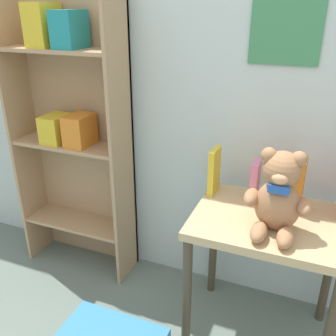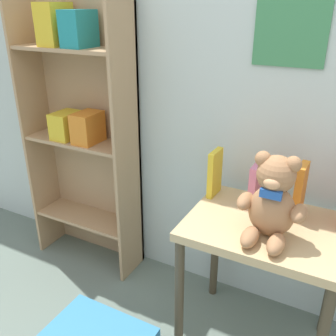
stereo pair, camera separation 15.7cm
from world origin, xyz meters
TOP-DOWN VIEW (x-y plane):
  - wall_back at (0.00, 1.48)m, footprint 4.80×0.07m
  - bookshelf_side at (-0.78, 1.35)m, footprint 0.64×0.23m
  - display_table at (0.30, 1.15)m, footprint 0.62×0.48m
  - teddy_bear at (0.32, 1.07)m, footprint 0.25×0.23m
  - book_standing_yellow at (0.02, 1.29)m, footprint 0.03×0.11m
  - book_standing_pink at (0.20, 1.28)m, footprint 0.03×0.10m
  - book_standing_orange at (0.39, 1.27)m, footprint 0.03×0.11m

SIDE VIEW (x-z plane):
  - display_table at x=0.30m, z-range 0.22..0.85m
  - book_standing_pink at x=0.20m, z-range 0.64..0.82m
  - book_standing_yellow at x=0.02m, z-range 0.64..0.85m
  - book_standing_orange at x=0.39m, z-range 0.64..0.87m
  - teddy_bear at x=0.32m, z-range 0.62..0.95m
  - bookshelf_side at x=-0.78m, z-range 0.09..1.60m
  - wall_back at x=0.00m, z-range 0.00..2.50m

